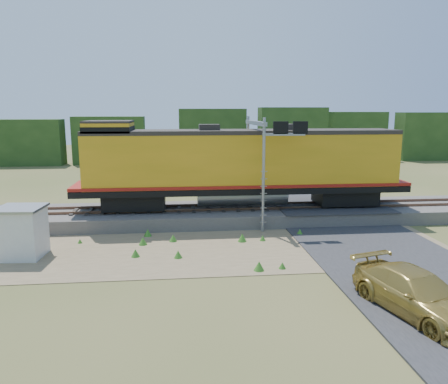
{
  "coord_description": "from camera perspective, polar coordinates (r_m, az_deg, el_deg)",
  "views": [
    {
      "loc": [
        -2.65,
        -20.64,
        6.86
      ],
      "look_at": [
        -0.19,
        3.0,
        2.4
      ],
      "focal_mm": 35.0,
      "sensor_mm": 36.0,
      "label": 1
    }
  ],
  "objects": [
    {
      "name": "tree_line_north",
      "position": [
        58.82,
        -3.38,
        6.92
      ],
      "size": [
        130.0,
        3.0,
        6.5
      ],
      "color": "#203D16",
      "rests_on": "ground"
    },
    {
      "name": "shed",
      "position": [
        22.67,
        -24.9,
        -4.76
      ],
      "size": [
        2.19,
        2.19,
        2.43
      ],
      "rotation": [
        0.0,
        0.0,
        -0.07
      ],
      "color": "silver",
      "rests_on": "ground"
    },
    {
      "name": "rails",
      "position": [
        27.43,
        -0.26,
        -1.96
      ],
      "size": [
        70.0,
        1.54,
        0.16
      ],
      "color": "brown",
      "rests_on": "ballast"
    },
    {
      "name": "locomotive",
      "position": [
        27.08,
        1.8,
        3.66
      ],
      "size": [
        20.54,
        3.13,
        5.3
      ],
      "color": "black",
      "rests_on": "rails"
    },
    {
      "name": "ground",
      "position": [
        21.91,
        1.31,
        -7.62
      ],
      "size": [
        140.0,
        140.0,
        0.0
      ],
      "primitive_type": "plane",
      "color": "#475123",
      "rests_on": "ground"
    },
    {
      "name": "car",
      "position": [
        16.58,
        23.82,
        -12.0
      ],
      "size": [
        3.32,
        5.44,
        1.47
      ],
      "primitive_type": "imported",
      "rotation": [
        0.0,
        0.0,
        0.26
      ],
      "color": "#B19441",
      "rests_on": "ground"
    },
    {
      "name": "signal_gantry",
      "position": [
        26.55,
        5.02,
        6.34
      ],
      "size": [
        2.56,
        6.2,
        6.47
      ],
      "color": "gray",
      "rests_on": "ground"
    },
    {
      "name": "dirt_shoulder",
      "position": [
        22.23,
        -4.02,
        -7.33
      ],
      "size": [
        26.0,
        8.0,
        0.03
      ],
      "primitive_type": "cube",
      "color": "#8C7754",
      "rests_on": "ground"
    },
    {
      "name": "road",
      "position": [
        24.41,
        17.7,
        -5.99
      ],
      "size": [
        7.0,
        66.0,
        0.86
      ],
      "color": "#38383A",
      "rests_on": "ground"
    },
    {
      "name": "weed_clumps",
      "position": [
        21.86,
        -7.95,
        -7.77
      ],
      "size": [
        15.0,
        6.2,
        0.56
      ],
      "primitive_type": null,
      "color": "#377521",
      "rests_on": "ground"
    },
    {
      "name": "ballast",
      "position": [
        27.53,
        -0.26,
        -2.94
      ],
      "size": [
        70.0,
        5.0,
        0.8
      ],
      "primitive_type": "cube",
      "color": "slate",
      "rests_on": "ground"
    }
  ]
}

